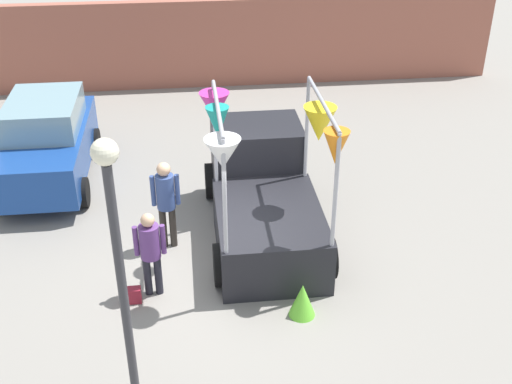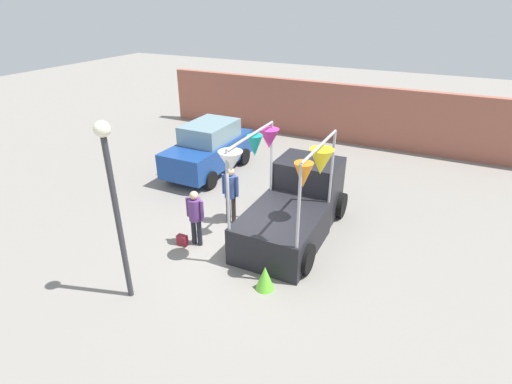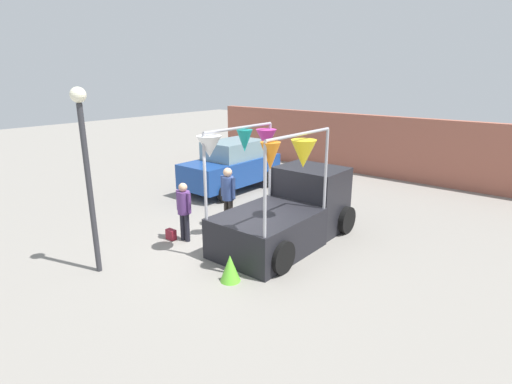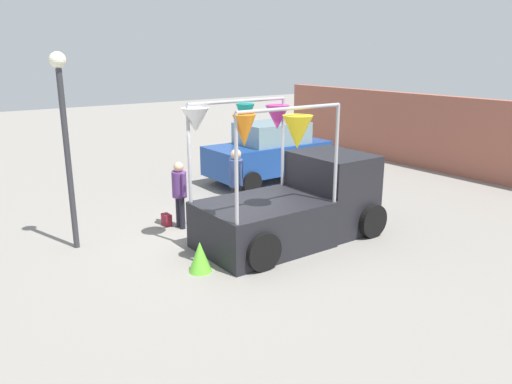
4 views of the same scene
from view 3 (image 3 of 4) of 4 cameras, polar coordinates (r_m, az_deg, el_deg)
ground_plane at (r=10.49m, az=-2.79°, el=-7.56°), size 60.00×60.00×0.00m
vendor_truck at (r=10.59m, az=4.96°, el=-2.26°), size 2.53×4.18×3.05m
parked_car at (r=15.18m, az=-3.48°, el=3.77°), size 1.88×4.00×1.88m
person_customer at (r=10.59m, az=-10.27°, el=-2.05°), size 0.53×0.34×1.59m
person_vendor at (r=11.30m, az=-4.01°, el=0.03°), size 0.53×0.34×1.77m
handbag at (r=11.01m, az=-12.04°, el=-5.95°), size 0.28×0.16×0.28m
street_lamp at (r=9.05m, az=-23.16°, el=4.67°), size 0.32×0.32×4.04m
brick_boundary_wall at (r=18.02m, az=17.87°, el=6.17°), size 18.00×0.36×2.60m
folded_kite_bundle_lime at (r=8.67m, az=-3.72°, el=-10.81°), size 0.48×0.48×0.60m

